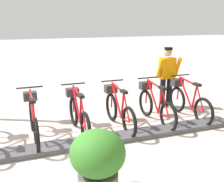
{
  "coord_description": "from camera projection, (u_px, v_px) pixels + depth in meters",
  "views": [
    {
      "loc": [
        -4.65,
        0.42,
        2.38
      ],
      "look_at": [
        0.5,
        -1.45,
        0.9
      ],
      "focal_mm": 42.66,
      "sensor_mm": 36.0,
      "label": 1
    }
  ],
  "objects": [
    {
      "name": "planter_bush",
      "position": [
        98.0,
        160.0,
        3.59
      ],
      "size": [
        0.76,
        0.76,
        0.97
      ],
      "color": "#59544C",
      "rests_on": "ground"
    },
    {
      "name": "bike_docked_2",
      "position": [
        118.0,
        109.0,
        5.97
      ],
      "size": [
        1.72,
        0.54,
        1.02
      ],
      "color": "black",
      "rests_on": "ground"
    },
    {
      "name": "worker_near_rack",
      "position": [
        167.0,
        75.0,
        7.25
      ],
      "size": [
        0.49,
        0.64,
        1.66
      ],
      "color": "white",
      "rests_on": "ground"
    },
    {
      "name": "bike_docked_1",
      "position": [
        155.0,
        105.0,
        6.28
      ],
      "size": [
        1.72,
        0.54,
        1.02
      ],
      "color": "black",
      "rests_on": "ground"
    },
    {
      "name": "bike_docked_0",
      "position": [
        188.0,
        101.0,
        6.58
      ],
      "size": [
        1.72,
        0.54,
        1.02
      ],
      "color": "black",
      "rests_on": "ground"
    },
    {
      "name": "bike_docked_3",
      "position": [
        78.0,
        114.0,
        5.67
      ],
      "size": [
        1.72,
        0.54,
        1.02
      ],
      "color": "black",
      "rests_on": "ground"
    },
    {
      "name": "ground_plane",
      "position": [
        49.0,
        151.0,
        4.98
      ],
      "size": [
        60.0,
        60.0,
        0.0
      ],
      "primitive_type": "plane",
      "color": "#B9ACA4"
    },
    {
      "name": "bike_docked_4",
      "position": [
        33.0,
        119.0,
        5.37
      ],
      "size": [
        1.72,
        0.54,
        1.02
      ],
      "color": "black",
      "rests_on": "ground"
    },
    {
      "name": "dock_rail_base",
      "position": [
        48.0,
        148.0,
        4.96
      ],
      "size": [
        0.44,
        8.19,
        0.1
      ],
      "primitive_type": "cube",
      "color": "#47474C",
      "rests_on": "ground"
    }
  ]
}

